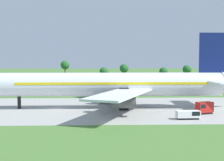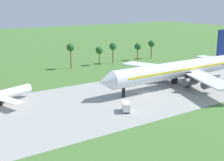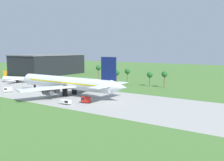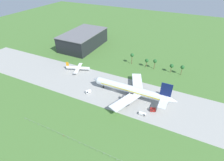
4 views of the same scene
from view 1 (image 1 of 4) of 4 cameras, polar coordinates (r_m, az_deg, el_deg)
ground_plane at (r=89.72m, az=-9.18°, el=-4.62°), size 600.00×600.00×0.00m
taxiway_strip at (r=89.72m, az=-9.18°, el=-4.61°), size 320.00×44.00×0.02m
jet_airliner at (r=88.32m, az=1.10°, el=-0.69°), size 69.05×53.63×19.52m
baggage_tug at (r=75.20m, az=12.70°, el=-5.54°), size 5.11×2.29×1.84m
fuel_truck at (r=82.87m, az=15.06°, el=-4.37°), size 4.27×3.16×2.80m
palm_tree_row at (r=138.72m, az=2.81°, el=1.80°), size 53.04×3.60×11.79m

